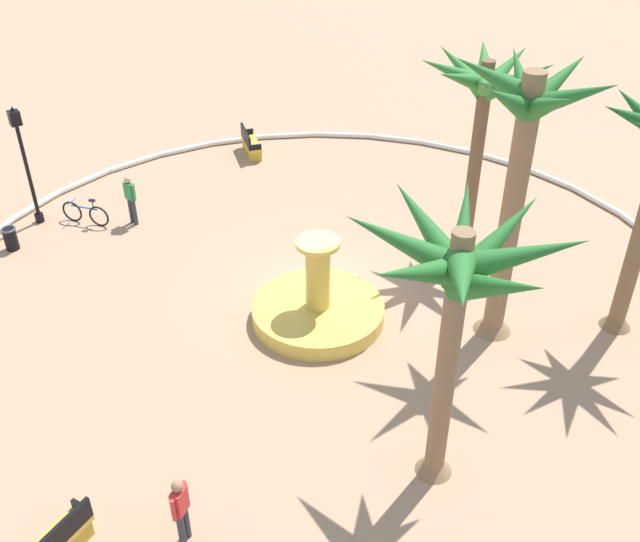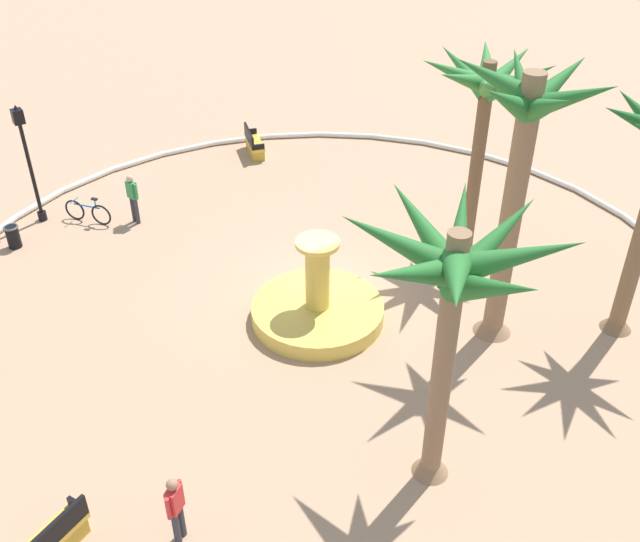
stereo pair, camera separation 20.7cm
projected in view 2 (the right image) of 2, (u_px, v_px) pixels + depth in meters
ground_plane at (321, 293)px, 20.46m from camera, size 80.00×80.00×0.00m
plaza_curb at (321, 291)px, 20.40m from camera, size 21.84×21.84×0.20m
fountain at (318, 309)px, 19.31m from camera, size 3.53×3.53×2.45m
palm_tree_near_fountain at (485, 97)px, 19.53m from camera, size 3.74×3.73×6.16m
palm_tree_by_curb at (522, 156)px, 16.23m from camera, size 3.60×3.53×7.21m
palm_tree_far_side at (453, 283)px, 12.50m from camera, size 4.17×4.12×6.11m
bench_east at (254, 145)px, 27.86m from camera, size 0.99×1.68×1.00m
lamppost at (27, 155)px, 22.57m from camera, size 0.32×0.32×3.96m
trash_bin at (13, 236)px, 22.28m from camera, size 0.46×0.46×0.73m
bicycle_red_frame at (88, 212)px, 23.53m from camera, size 1.07×1.42×0.94m
person_cyclist_helmet at (133, 196)px, 23.21m from camera, size 0.28×0.51×1.70m
person_cyclist_photo at (176, 507)px, 13.37m from camera, size 0.45×0.36×1.64m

